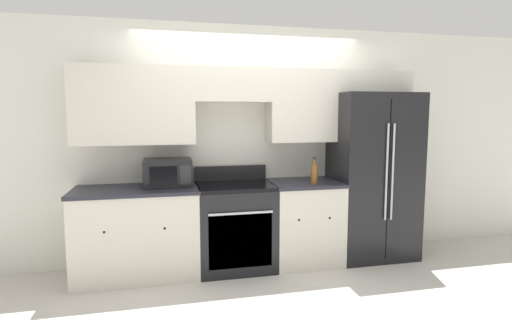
# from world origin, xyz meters

# --- Properties ---
(ground_plane) EXTENTS (12.00, 12.00, 0.00)m
(ground_plane) POSITION_xyz_m (0.00, 0.00, 0.00)
(ground_plane) COLOR beige
(wall_back) EXTENTS (8.00, 0.39, 2.60)m
(wall_back) POSITION_xyz_m (0.01, 0.58, 1.48)
(wall_back) COLOR silver
(wall_back) RESTS_ON ground_plane
(lower_cabinets_left) EXTENTS (1.22, 0.64, 0.90)m
(lower_cabinets_left) POSITION_xyz_m (-1.22, 0.31, 0.45)
(lower_cabinets_left) COLOR beige
(lower_cabinets_left) RESTS_ON ground_plane
(lower_cabinets_right) EXTENTS (0.77, 0.64, 0.90)m
(lower_cabinets_right) POSITION_xyz_m (0.54, 0.31, 0.45)
(lower_cabinets_right) COLOR beige
(lower_cabinets_right) RESTS_ON ground_plane
(oven_range) EXTENTS (0.80, 0.65, 1.06)m
(oven_range) POSITION_xyz_m (-0.23, 0.31, 0.46)
(oven_range) COLOR black
(oven_range) RESTS_ON ground_plane
(refrigerator) EXTENTS (0.91, 0.74, 1.86)m
(refrigerator) POSITION_xyz_m (1.37, 0.35, 0.93)
(refrigerator) COLOR black
(refrigerator) RESTS_ON ground_plane
(microwave) EXTENTS (0.48, 0.38, 0.28)m
(microwave) POSITION_xyz_m (-0.91, 0.36, 1.04)
(microwave) COLOR black
(microwave) RESTS_ON lower_cabinets_left
(bottle) EXTENTS (0.07, 0.07, 0.29)m
(bottle) POSITION_xyz_m (0.59, 0.15, 1.02)
(bottle) COLOR brown
(bottle) RESTS_ON lower_cabinets_right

